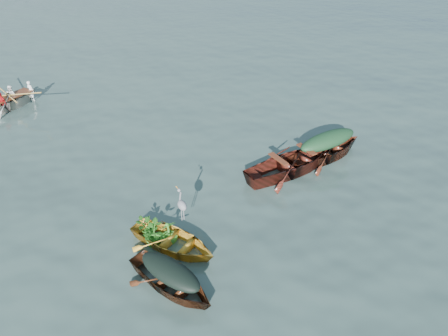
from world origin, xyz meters
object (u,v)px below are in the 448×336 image
object	(u,v)px
dark_covered_boat	(172,288)
green_tarp_boat	(325,159)
heron	(182,210)
rowed_boat	(10,109)
yellow_dinghy	(174,248)
open_wooden_boat	(291,172)

from	to	relation	value
dark_covered_boat	green_tarp_boat	distance (m)	7.56
green_tarp_boat	heron	bearing A→B (deg)	96.98
dark_covered_boat	rowed_boat	world-z (taller)	rowed_boat
green_tarp_boat	heron	world-z (taller)	heron
green_tarp_boat	yellow_dinghy	bearing A→B (deg)	98.88
dark_covered_boat	rowed_boat	distance (m)	12.77
dark_covered_boat	heron	xyz separation A→B (m)	(0.97, 1.59, 0.88)
green_tarp_boat	heron	xyz separation A→B (m)	(-5.94, -1.47, 0.88)
green_tarp_boat	rowed_boat	distance (m)	13.40
yellow_dinghy	green_tarp_boat	xyz separation A→B (m)	(6.38, 1.80, 0.00)
open_wooden_boat	green_tarp_boat	bearing A→B (deg)	-87.64
rowed_boat	dark_covered_boat	bearing A→B (deg)	159.47
dark_covered_boat	heron	bearing A→B (deg)	35.08
open_wooden_boat	rowed_boat	distance (m)	12.48
yellow_dinghy	open_wooden_boat	xyz separation A→B (m)	(4.81, 1.61, 0.00)
dark_covered_boat	rowed_boat	xyz separation A→B (m)	(-2.61, 12.50, 0.00)
rowed_boat	heron	size ratio (longest dim) A/B	4.44
open_wooden_boat	heron	size ratio (longest dim) A/B	5.26
green_tarp_boat	dark_covered_boat	bearing A→B (deg)	106.97
rowed_boat	yellow_dinghy	bearing A→B (deg)	163.29
yellow_dinghy	dark_covered_boat	size ratio (longest dim) A/B	0.95
yellow_dinghy	rowed_boat	size ratio (longest dim) A/B	0.76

